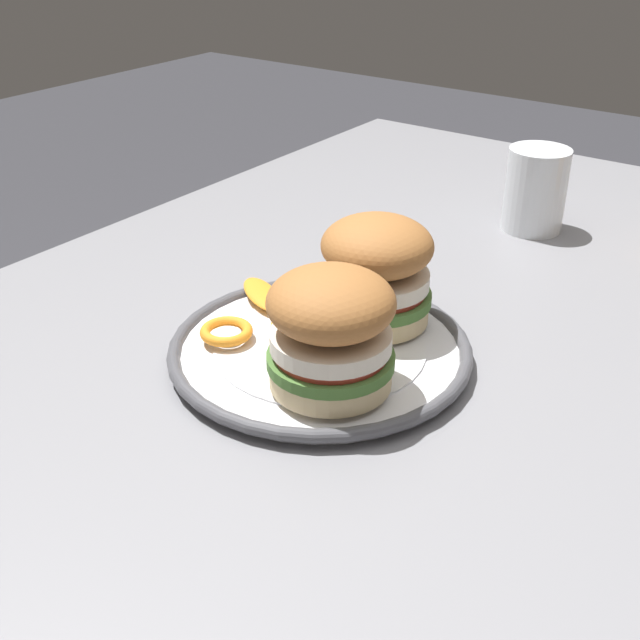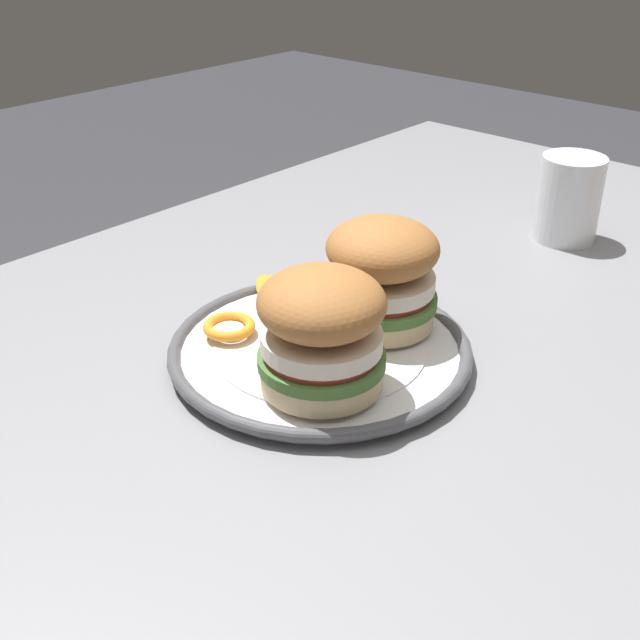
# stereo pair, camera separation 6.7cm
# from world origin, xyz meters

# --- Properties ---
(dining_table) EXTENTS (1.34, 0.87, 0.76)m
(dining_table) POSITION_xyz_m (0.00, 0.00, 0.66)
(dining_table) COLOR gray
(dining_table) RESTS_ON ground
(dinner_plate) EXTENTS (0.27, 0.27, 0.02)m
(dinner_plate) POSITION_xyz_m (0.06, -0.04, 0.77)
(dinner_plate) COLOR white
(dinner_plate) RESTS_ON dining_table
(sandwich_half_left) EXTENTS (0.12, 0.12, 0.10)m
(sandwich_half_left) POSITION_xyz_m (-0.01, -0.02, 0.83)
(sandwich_half_left) COLOR beige
(sandwich_half_left) RESTS_ON dinner_plate
(sandwich_half_right) EXTENTS (0.10, 0.10, 0.10)m
(sandwich_half_right) POSITION_xyz_m (0.10, 0.01, 0.83)
(sandwich_half_right) COLOR beige
(sandwich_half_right) RESTS_ON dinner_plate
(orange_peel_curled) EXTENTS (0.06, 0.06, 0.01)m
(orange_peel_curled) POSITION_xyz_m (0.10, -0.11, 0.79)
(orange_peel_curled) COLOR orange
(orange_peel_curled) RESTS_ON dinner_plate
(orange_peel_strip_long) EXTENTS (0.07, 0.08, 0.01)m
(orange_peel_strip_long) POSITION_xyz_m (0.02, -0.13, 0.79)
(orange_peel_strip_long) COLOR orange
(orange_peel_strip_long) RESTS_ON dinner_plate
(orange_peel_strip_short) EXTENTS (0.07, 0.07, 0.01)m
(orange_peel_strip_short) POSITION_xyz_m (0.07, -0.06, 0.79)
(orange_peel_strip_short) COLOR orange
(orange_peel_strip_short) RESTS_ON dinner_plate
(drinking_glass) EXTENTS (0.07, 0.07, 0.10)m
(drinking_glass) POSITION_xyz_m (-0.34, -0.01, 0.81)
(drinking_glass) COLOR white
(drinking_glass) RESTS_ON dining_table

